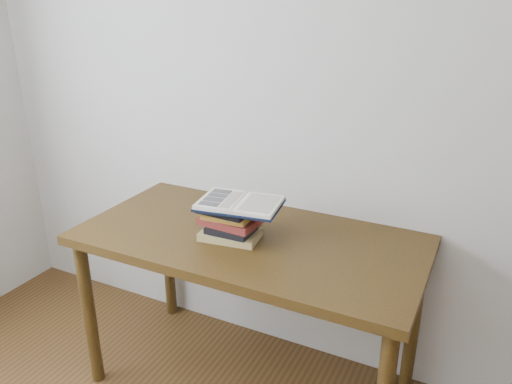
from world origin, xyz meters
The scene contains 3 objects.
desk centered at (-0.01, 1.38, 0.70)m, with size 1.49×0.74×0.80m.
book_stack centered at (-0.08, 1.33, 0.87)m, with size 0.26×0.19×0.15m.
open_book centered at (-0.03, 1.34, 0.96)m, with size 0.37×0.28×0.03m.
Camera 1 is at (0.88, -0.34, 1.76)m, focal length 35.00 mm.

